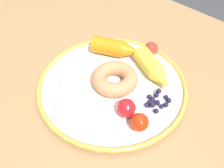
{
  "coord_description": "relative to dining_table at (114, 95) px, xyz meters",
  "views": [
    {
      "loc": [
        -0.3,
        0.31,
        1.16
      ],
      "look_at": [
        -0.03,
        0.04,
        0.75
      ],
      "focal_mm": 38.97,
      "sensor_mm": 36.0,
      "label": 1
    }
  ],
  "objects": [
    {
      "name": "tomato_mid",
      "position": [
        -0.03,
        -0.11,
        0.11
      ],
      "size": [
        0.03,
        0.03,
        0.03
      ],
      "primitive_type": "sphere",
      "color": "red",
      "rests_on": "plate"
    },
    {
      "name": "banana",
      "position": [
        0.03,
        0.12,
        0.11
      ],
      "size": [
        0.07,
        0.14,
        0.03
      ],
      "color": "beige",
      "rests_on": "plate"
    },
    {
      "name": "blueberry_pile",
      "position": [
        -0.14,
        0.01,
        0.1
      ],
      "size": [
        0.05,
        0.06,
        0.02
      ],
      "color": "#191638",
      "rests_on": "plate"
    },
    {
      "name": "carrot_yellow",
      "position": [
        -0.08,
        -0.05,
        0.12
      ],
      "size": [
        0.13,
        0.09,
        0.04
      ],
      "color": "yellow",
      "rests_on": "plate"
    },
    {
      "name": "tomato_far",
      "position": [
        -0.15,
        0.09,
        0.12
      ],
      "size": [
        0.04,
        0.04,
        0.04
      ],
      "primitive_type": "sphere",
      "color": "red",
      "rests_on": "plate"
    },
    {
      "name": "tomato_near",
      "position": [
        -0.11,
        0.08,
        0.12
      ],
      "size": [
        0.04,
        0.04,
        0.04
      ],
      "primitive_type": "sphere",
      "color": "red",
      "rests_on": "plate"
    },
    {
      "name": "dining_table",
      "position": [
        0.0,
        0.0,
        0.0
      ],
      "size": [
        1.25,
        0.8,
        0.74
      ],
      "color": "#9A764D",
      "rests_on": "ground_plane"
    },
    {
      "name": "carrot_orange",
      "position": [
        0.03,
        -0.04,
        0.12
      ],
      "size": [
        0.13,
        0.1,
        0.04
      ],
      "color": "orange",
      "rests_on": "plate"
    },
    {
      "name": "plate",
      "position": [
        -0.03,
        0.04,
        0.09
      ],
      "size": [
        0.35,
        0.35,
        0.02
      ],
      "color": "white",
      "rests_on": "dining_table"
    },
    {
      "name": "donut",
      "position": [
        -0.03,
        0.04,
        0.11
      ],
      "size": [
        0.13,
        0.13,
        0.03
      ],
      "primitive_type": "torus",
      "rotation": [
        0.0,
        0.0,
        1.79
      ],
      "color": "tan",
      "rests_on": "plate"
    }
  ]
}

